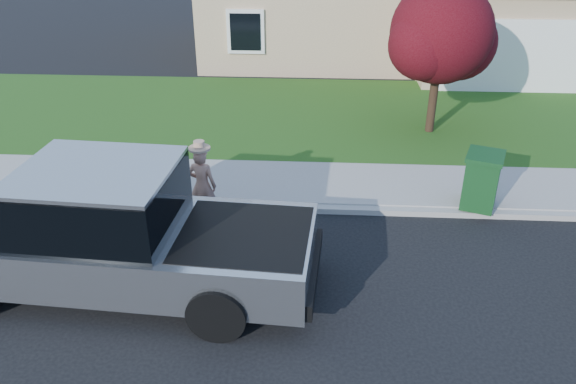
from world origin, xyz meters
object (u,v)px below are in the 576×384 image
(woman, at_px, (202,184))
(ornamental_tree, at_px, (442,37))
(pickup_truck, at_px, (113,234))
(trash_bin, at_px, (482,180))

(woman, bearing_deg, ornamental_tree, -126.35)
(woman, height_order, ornamental_tree, ornamental_tree)
(pickup_truck, distance_m, trash_bin, 7.09)
(pickup_truck, distance_m, woman, 2.37)
(woman, height_order, trash_bin, woman)
(ornamental_tree, height_order, trash_bin, ornamental_tree)
(ornamental_tree, bearing_deg, trash_bin, -86.72)
(pickup_truck, bearing_deg, trash_bin, 27.22)
(pickup_truck, xyz_separation_m, ornamental_tree, (6.25, 7.07, 1.61))
(woman, xyz_separation_m, trash_bin, (5.50, 0.68, -0.08))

